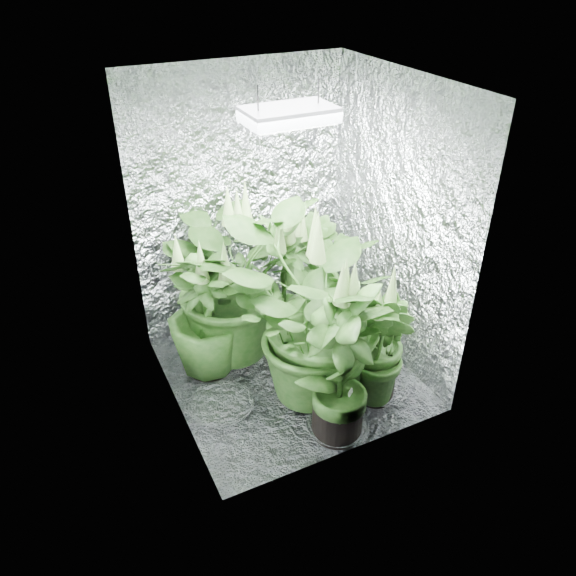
% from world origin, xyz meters
% --- Properties ---
extents(ground, '(1.60, 1.60, 0.00)m').
position_xyz_m(ground, '(0.00, 0.00, 0.00)').
color(ground, silver).
rests_on(ground, ground).
extents(walls, '(1.62, 1.62, 2.00)m').
position_xyz_m(walls, '(0.00, 0.00, 1.00)').
color(walls, silver).
rests_on(walls, ground).
extents(ceiling, '(1.60, 1.60, 0.01)m').
position_xyz_m(ceiling, '(0.00, 0.00, 2.00)').
color(ceiling, silver).
rests_on(ceiling, walls).
extents(grow_lamp, '(0.50, 0.30, 0.22)m').
position_xyz_m(grow_lamp, '(0.00, 0.00, 1.83)').
color(grow_lamp, gray).
rests_on(grow_lamp, ceiling).
extents(plant_a, '(1.36, 1.36, 1.30)m').
position_xyz_m(plant_a, '(-0.23, 0.42, 0.62)').
color(plant_a, black).
rests_on(plant_a, ground).
extents(plant_b, '(0.74, 0.74, 1.11)m').
position_xyz_m(plant_b, '(0.14, 0.37, 0.50)').
color(plant_b, black).
rests_on(plant_b, ground).
extents(plant_c, '(0.51, 0.51, 0.89)m').
position_xyz_m(plant_c, '(0.52, 0.60, 0.40)').
color(plant_c, black).
rests_on(plant_c, ground).
extents(plant_d, '(0.70, 0.70, 1.06)m').
position_xyz_m(plant_d, '(-0.49, 0.30, 0.48)').
color(plant_d, black).
rests_on(plant_d, ground).
extents(plant_e, '(1.12, 1.12, 1.33)m').
position_xyz_m(plant_e, '(0.06, -0.28, 0.64)').
color(plant_e, black).
rests_on(plant_e, ground).
extents(plant_f, '(0.77, 0.77, 1.18)m').
position_xyz_m(plant_f, '(0.03, -0.63, 0.54)').
color(plant_f, black).
rests_on(plant_f, ground).
extents(plant_g, '(0.54, 0.54, 0.95)m').
position_xyz_m(plant_g, '(0.42, -0.46, 0.43)').
color(plant_g, black).
rests_on(plant_g, ground).
extents(circulation_fan, '(0.15, 0.32, 0.37)m').
position_xyz_m(circulation_fan, '(0.59, 0.62, 0.16)').
color(circulation_fan, black).
rests_on(circulation_fan, ground).
extents(plant_label, '(0.06, 0.05, 0.08)m').
position_xyz_m(plant_label, '(0.09, -0.67, 0.30)').
color(plant_label, white).
rests_on(plant_label, plant_f).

